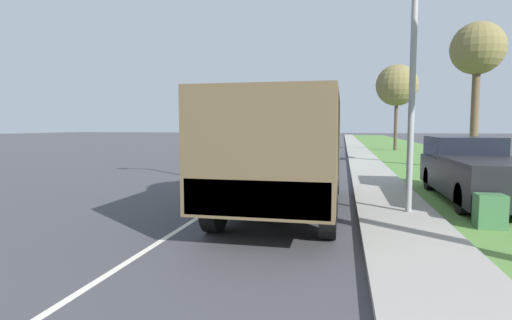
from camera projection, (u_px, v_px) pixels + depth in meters
The scene contains 13 objects.
ground_plane at pixel (308, 148), 37.78m from camera, with size 180.00×180.00×0.00m, color #424247.
lane_centre_stripe at pixel (308, 148), 37.78m from camera, with size 0.12×120.00×0.00m.
sidewalk_right at pixel (357, 148), 36.82m from camera, with size 1.80×120.00×0.12m.
grass_strip_right at pixel (407, 150), 35.90m from camera, with size 7.00×120.00×0.02m.
military_truck at pixel (287, 146), 9.88m from camera, with size 2.53×7.55×2.78m.
car_nearest_ahead at pixel (254, 153), 21.46m from camera, with size 1.94×3.92×1.48m.
car_second_ahead at pixel (323, 144), 30.81m from camera, with size 1.94×4.09×1.64m.
car_third_ahead at pixel (294, 138), 44.85m from camera, with size 1.73×4.06×1.66m.
car_fourth_ahead at pixel (332, 136), 56.63m from camera, with size 1.70×4.19×1.53m.
pickup_truck at pixel (476, 170), 11.27m from camera, with size 2.02×5.70×1.75m.
tree_mid_right at pixel (478, 51), 19.12m from camera, with size 2.49×2.49×7.06m.
tree_far_right at pixel (397, 86), 34.25m from camera, with size 3.53×3.53×7.37m.
utility_box at pixel (490, 211), 8.15m from camera, with size 0.55×0.45×0.70m.
Camera 1 is at (3.23, 2.08, 2.10)m, focal length 28.00 mm.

